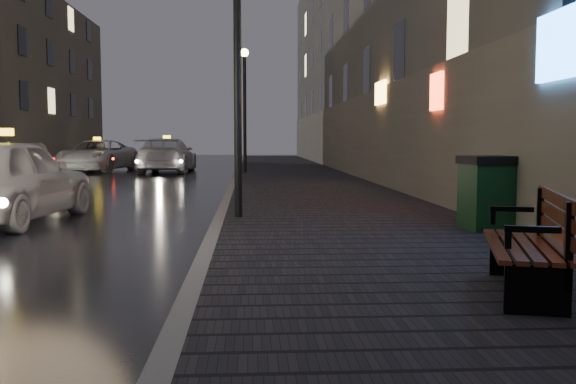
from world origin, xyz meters
The scene contains 14 objects.
ground centered at (0.00, 0.00, 0.00)m, with size 120.00×120.00×0.00m, color black.
sidewalk centered at (3.90, 21.00, 0.07)m, with size 4.60×58.00×0.15m, color black.
curb centered at (1.50, 21.00, 0.07)m, with size 0.20×58.00×0.15m, color slate.
curb_far centered at (-7.40, 21.00, 0.07)m, with size 0.20×58.00×0.15m, color slate.
building_near centered at (7.10, 25.00, 6.50)m, with size 1.80×50.00×13.00m, color #605B54.
building_far_c centered at (-13.50, 39.00, 5.50)m, with size 6.00×22.00×11.00m, color #6B6051.
lamp_near centered at (1.85, 6.00, 3.49)m, with size 0.36×0.36×5.28m.
lamp_far centered at (1.85, 22.00, 3.49)m, with size 0.36×0.36×5.28m.
bench centered at (4.67, -0.06, 0.62)m, with size 1.14×1.96×0.95m.
trash_bin centered at (5.80, 4.10, 0.74)m, with size 0.83×0.83×1.16m.
taxi_near centered at (-2.51, 6.50, 0.82)m, with size 1.93×4.80×1.64m, color white.
car_left_mid centered at (-6.45, 18.22, 0.72)m, with size 1.52×4.35×1.43m, color gray.
taxi_mid centered at (-1.87, 25.06, 0.81)m, with size 2.27×5.57×1.62m, color white.
taxi_far centered at (-5.43, 26.29, 0.77)m, with size 2.56×5.56×1.55m, color silver.
Camera 1 is at (2.07, -5.74, 1.57)m, focal length 40.00 mm.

